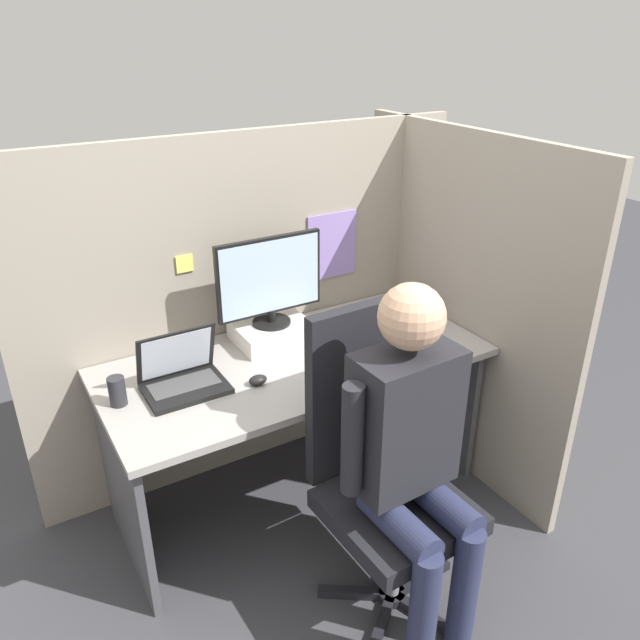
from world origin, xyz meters
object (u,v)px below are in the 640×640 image
object	(u,v)px
stapler	(415,310)
person	(413,445)
monitor	(270,280)
carrot_toy	(378,352)
paper_box	(272,332)
office_chair	(381,464)
pen_cup	(117,391)
laptop	(183,377)

from	to	relation	value
stapler	person	world-z (taller)	person
monitor	carrot_toy	xyz separation A→B (m)	(0.31, -0.36, -0.26)
paper_box	stapler	bearing A→B (deg)	-9.47
office_chair	paper_box	bearing A→B (deg)	92.94
carrot_toy	pen_cup	bearing A→B (deg)	169.08
person	stapler	bearing A→B (deg)	50.98
person	pen_cup	bearing A→B (deg)	133.72
office_chair	person	bearing A→B (deg)	-91.87
monitor	person	bearing A→B (deg)	-87.94
paper_box	office_chair	xyz separation A→B (m)	(0.04, -0.76, -0.20)
stapler	person	distance (m)	1.05
stapler	pen_cup	size ratio (longest dim) A/B	1.48
office_chair	monitor	bearing A→B (deg)	92.92
laptop	stapler	world-z (taller)	laptop
pen_cup	office_chair	bearing A→B (deg)	-38.98
monitor	pen_cup	size ratio (longest dim) A/B	4.27
monitor	laptop	xyz separation A→B (m)	(-0.46, -0.18, -0.24)
paper_box	office_chair	world-z (taller)	office_chair
laptop	stapler	size ratio (longest dim) A/B	1.85
paper_box	pen_cup	world-z (taller)	pen_cup
monitor	carrot_toy	size ratio (longest dim) A/B	2.88
person	pen_cup	size ratio (longest dim) A/B	11.66
person	carrot_toy	bearing A→B (deg)	64.45
pen_cup	laptop	bearing A→B (deg)	-3.44
paper_box	pen_cup	bearing A→B (deg)	-167.07
paper_box	monitor	xyz separation A→B (m)	(0.00, 0.00, 0.24)
carrot_toy	monitor	bearing A→B (deg)	130.63
monitor	office_chair	distance (m)	0.88
monitor	carrot_toy	distance (m)	0.54
paper_box	pen_cup	size ratio (longest dim) A/B	2.87
carrot_toy	paper_box	bearing A→B (deg)	130.86
laptop	pen_cup	xyz separation A→B (m)	(-0.24, 0.01, 0.01)
person	monitor	bearing A→B (deg)	92.06
paper_box	monitor	world-z (taller)	monitor
monitor	stapler	bearing A→B (deg)	-9.70
office_chair	pen_cup	world-z (taller)	office_chair
stapler	office_chair	xyz separation A→B (m)	(-0.65, -0.65, -0.19)
carrot_toy	person	world-z (taller)	person
monitor	pen_cup	distance (m)	0.76
paper_box	carrot_toy	size ratio (longest dim) A/B	1.93
laptop	carrot_toy	size ratio (longest dim) A/B	1.84
laptop	office_chair	world-z (taller)	office_chair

